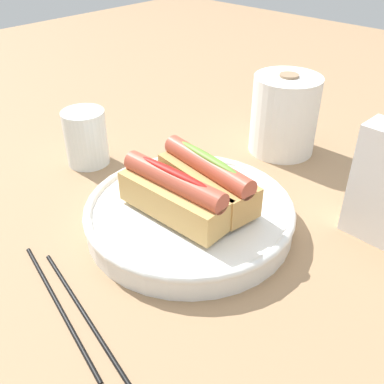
{
  "coord_description": "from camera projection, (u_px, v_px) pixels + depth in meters",
  "views": [
    {
      "loc": [
        0.32,
        -0.36,
        0.36
      ],
      "look_at": [
        0.0,
        -0.02,
        0.06
      ],
      "focal_mm": 41.41,
      "sensor_mm": 36.0,
      "label": 1
    }
  ],
  "objects": [
    {
      "name": "chopstick_near",
      "position": [
        84.0,
        313.0,
        0.46
      ],
      "size": [
        0.22,
        0.05,
        0.01
      ],
      "primitive_type": "cylinder",
      "rotation": [
        0.0,
        1.57,
        -0.21
      ],
      "color": "black",
      "rests_on": "ground_plane"
    },
    {
      "name": "hotdog_front",
      "position": [
        176.0,
        195.0,
        0.54
      ],
      "size": [
        0.15,
        0.05,
        0.06
      ],
      "color": "tan",
      "rests_on": "serving_bowl"
    },
    {
      "name": "ground_plane",
      "position": [
        198.0,
        220.0,
        0.6
      ],
      "size": [
        2.4,
        2.4,
        0.0
      ],
      "primitive_type": "plane",
      "color": "#9E7A56"
    },
    {
      "name": "serving_bowl",
      "position": [
        192.0,
        215.0,
        0.58
      ],
      "size": [
        0.27,
        0.27,
        0.04
      ],
      "color": "white",
      "rests_on": "ground_plane"
    },
    {
      "name": "water_glass",
      "position": [
        86.0,
        139.0,
        0.71
      ],
      "size": [
        0.07,
        0.07,
        0.09
      ],
      "color": "white",
      "rests_on": "ground_plane"
    },
    {
      "name": "chopstick_far",
      "position": [
        59.0,
        305.0,
        0.47
      ],
      "size": [
        0.22,
        0.05,
        0.01
      ],
      "primitive_type": "cylinder",
      "rotation": [
        0.0,
        1.57,
        -0.23
      ],
      "color": "black",
      "rests_on": "ground_plane"
    },
    {
      "name": "paper_towel_roll",
      "position": [
        284.0,
        115.0,
        0.74
      ],
      "size": [
        0.11,
        0.11,
        0.13
      ],
      "color": "white",
      "rests_on": "ground_plane"
    },
    {
      "name": "hotdog_back",
      "position": [
        207.0,
        179.0,
        0.57
      ],
      "size": [
        0.16,
        0.07,
        0.06
      ],
      "color": "tan",
      "rests_on": "serving_bowl"
    }
  ]
}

